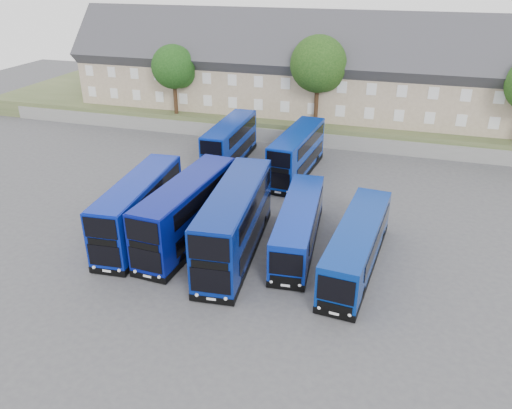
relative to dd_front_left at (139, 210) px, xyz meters
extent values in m
plane|color=#46464B|center=(5.85, -1.54, -2.07)|extent=(120.00, 120.00, 0.00)
cube|color=slate|center=(5.85, 22.46, -1.32)|extent=(70.00, 0.40, 1.50)
cube|color=#495932|center=(5.85, 32.46, -1.07)|extent=(80.00, 20.00, 2.00)
cube|color=tan|center=(-18.15, 28.46, 2.93)|extent=(6.00, 8.00, 6.00)
cube|color=#36363B|center=(-18.15, 28.46, 5.93)|extent=(6.00, 10.40, 10.40)
cube|color=brown|center=(-16.65, 28.46, 9.77)|extent=(0.60, 0.90, 1.40)
cube|color=tan|center=(-12.15, 28.46, 2.93)|extent=(6.00, 8.00, 6.00)
cube|color=#36363B|center=(-12.15, 28.46, 5.93)|extent=(6.00, 10.40, 10.40)
cube|color=brown|center=(-10.65, 28.46, 9.77)|extent=(0.60, 0.90, 1.40)
cube|color=tan|center=(-6.15, 28.46, 2.93)|extent=(6.00, 8.00, 6.00)
cube|color=#36363B|center=(-6.15, 28.46, 5.93)|extent=(6.00, 10.40, 10.40)
cube|color=brown|center=(-4.65, 28.46, 9.77)|extent=(0.60, 0.90, 1.40)
cube|color=tan|center=(-0.15, 28.46, 2.93)|extent=(6.00, 8.00, 6.00)
cube|color=#36363B|center=(-0.15, 28.46, 5.93)|extent=(6.00, 10.40, 10.40)
cube|color=brown|center=(1.35, 28.46, 9.77)|extent=(0.60, 0.90, 1.40)
cube|color=tan|center=(5.85, 28.46, 2.93)|extent=(6.00, 8.00, 6.00)
cube|color=#36363B|center=(5.85, 28.46, 5.93)|extent=(6.00, 10.40, 10.40)
cube|color=brown|center=(7.35, 28.46, 9.77)|extent=(0.60, 0.90, 1.40)
cube|color=tan|center=(11.85, 28.46, 2.93)|extent=(6.00, 8.00, 6.00)
cube|color=#36363B|center=(11.85, 28.46, 5.93)|extent=(6.00, 10.40, 10.40)
cube|color=brown|center=(13.35, 28.46, 9.77)|extent=(0.60, 0.90, 1.40)
cube|color=tan|center=(17.85, 28.46, 2.93)|extent=(6.00, 8.00, 6.00)
cube|color=#36363B|center=(17.85, 28.46, 5.93)|extent=(6.00, 10.40, 10.40)
cube|color=brown|center=(19.35, 28.46, 9.77)|extent=(0.60, 0.90, 1.40)
cube|color=tan|center=(23.85, 28.46, 2.93)|extent=(6.00, 8.00, 6.00)
cube|color=#36363B|center=(23.85, 28.46, 5.93)|extent=(6.00, 10.40, 10.40)
cube|color=brown|center=(25.35, 28.46, 9.77)|extent=(0.60, 0.90, 1.40)
cube|color=#071C92|center=(0.00, 0.03, 0.21)|extent=(3.24, 10.72, 3.87)
cube|color=black|center=(0.00, 0.03, -1.77)|extent=(3.29, 10.76, 0.45)
cube|color=black|center=(0.43, -5.27, -0.59)|extent=(2.10, 0.23, 1.44)
cube|color=black|center=(0.43, -5.27, 1.33)|extent=(2.10, 0.23, 1.34)
cylinder|color=black|center=(-0.80, -3.13, -1.57)|extent=(0.38, 1.02, 1.00)
cube|color=navy|center=(3.48, 0.42, 0.29)|extent=(3.22, 11.08, 4.03)
cube|color=black|center=(3.48, 0.42, -1.77)|extent=(3.26, 11.13, 0.45)
cube|color=black|center=(3.11, -5.06, -0.53)|extent=(2.19, 0.21, 1.49)
cube|color=black|center=(3.11, -5.06, 1.46)|extent=(2.19, 0.21, 1.39)
cylinder|color=black|center=(2.17, -2.76, -1.57)|extent=(0.37, 1.02, 1.00)
cube|color=navy|center=(7.17, -0.27, 0.41)|extent=(3.65, 11.74, 4.27)
cube|color=black|center=(7.17, -0.27, -1.77)|extent=(3.69, 11.78, 0.45)
cube|color=black|center=(7.69, -6.05, -0.45)|extent=(2.32, 0.27, 1.57)
cube|color=black|center=(7.69, -6.05, 1.65)|extent=(2.32, 0.27, 1.47)
cylinder|color=black|center=(6.33, -3.94, -1.57)|extent=(0.39, 1.02, 1.00)
cube|color=#082BA4|center=(1.27, 15.32, 0.10)|extent=(2.38, 10.03, 3.65)
cube|color=black|center=(1.27, 15.32, -1.77)|extent=(2.42, 10.08, 0.45)
cube|color=black|center=(1.33, 10.29, -0.66)|extent=(1.98, 0.08, 1.37)
cube|color=black|center=(1.33, 10.29, 1.16)|extent=(1.98, 0.08, 1.27)
cylinder|color=black|center=(0.31, 12.51, -1.57)|extent=(0.31, 1.00, 1.00)
cube|color=#092EA7|center=(8.03, 14.27, 0.14)|extent=(3.13, 10.35, 3.73)
cube|color=black|center=(8.03, 14.27, -1.77)|extent=(3.17, 10.40, 0.45)
cube|color=black|center=(7.62, 9.16, -0.64)|extent=(2.02, 0.22, 1.39)
cube|color=black|center=(7.62, 9.16, 1.22)|extent=(2.02, 0.22, 1.30)
cylinder|color=black|center=(6.79, 11.46, -1.57)|extent=(0.38, 1.02, 1.00)
cube|color=#08259C|center=(10.94, 1.94, -0.39)|extent=(3.18, 11.09, 2.66)
cube|color=black|center=(10.94, 1.94, -1.77)|extent=(3.22, 11.14, 0.45)
cube|color=black|center=(11.40, -3.54, -0.20)|extent=(1.98, 0.22, 1.46)
cylinder|color=black|center=(10.23, -1.40, -1.57)|extent=(0.38, 1.02, 1.00)
cube|color=navy|center=(15.06, 0.32, -0.35)|extent=(3.31, 11.40, 2.74)
cube|color=black|center=(15.06, 0.32, -1.77)|extent=(3.35, 11.44, 0.45)
cube|color=black|center=(14.57, -5.31, -0.15)|extent=(2.04, 0.24, 1.50)
cylinder|color=black|center=(13.74, -3.00, -1.57)|extent=(0.39, 1.02, 1.00)
cylinder|color=#382314|center=(-8.15, 23.46, 1.80)|extent=(0.44, 0.44, 3.75)
sphere|color=#11350E|center=(-8.15, 23.46, 5.18)|extent=(4.80, 4.80, 4.80)
sphere|color=#11350E|center=(-7.55, 23.86, 4.43)|extent=(3.30, 3.30, 3.30)
cylinder|color=#382314|center=(7.85, 23.96, 2.18)|extent=(0.44, 0.44, 4.50)
sphere|color=#14340E|center=(7.85, 23.96, 6.23)|extent=(5.76, 5.76, 5.76)
sphere|color=#14340E|center=(8.45, 24.36, 5.33)|extent=(3.96, 3.96, 3.96)
camera|label=1|loc=(16.84, -27.39, 15.57)|focal=35.00mm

